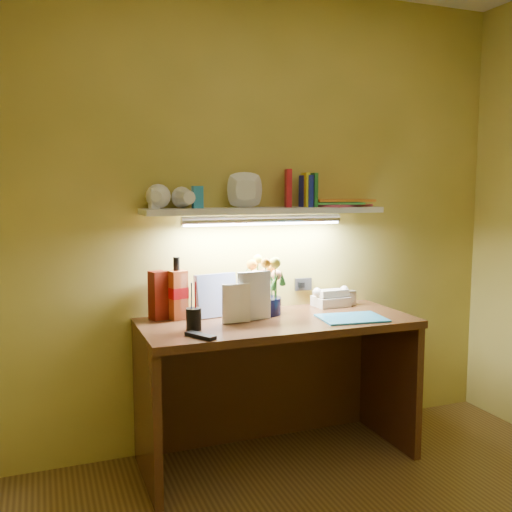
{
  "coord_description": "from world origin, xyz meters",
  "views": [
    {
      "loc": [
        -1.12,
        -1.43,
        1.41
      ],
      "look_at": [
        -0.06,
        1.35,
        1.06
      ],
      "focal_mm": 40.0,
      "sensor_mm": 36.0,
      "label": 1
    }
  ],
  "objects_px": {
    "flower_bouquet": "(264,285)",
    "whisky_bottle": "(177,288)",
    "telephone": "(331,296)",
    "desk_clock": "(348,298)",
    "desk": "(278,390)"
  },
  "relations": [
    {
      "from": "flower_bouquet",
      "to": "telephone",
      "type": "bearing_deg",
      "value": 7.24
    },
    {
      "from": "desk_clock",
      "to": "whisky_bottle",
      "type": "xyz_separation_m",
      "value": [
        -1.0,
        0.01,
        0.12
      ]
    },
    {
      "from": "telephone",
      "to": "desk_clock",
      "type": "relative_size",
      "value": 2.24
    },
    {
      "from": "telephone",
      "to": "desk_clock",
      "type": "bearing_deg",
      "value": -7.03
    },
    {
      "from": "desk",
      "to": "whisky_bottle",
      "type": "bearing_deg",
      "value": 157.64
    },
    {
      "from": "telephone",
      "to": "whisky_bottle",
      "type": "xyz_separation_m",
      "value": [
        -0.89,
        -0.0,
        0.1
      ]
    },
    {
      "from": "desk_clock",
      "to": "whisky_bottle",
      "type": "height_order",
      "value": "whisky_bottle"
    },
    {
      "from": "desk",
      "to": "flower_bouquet",
      "type": "bearing_deg",
      "value": 97.04
    },
    {
      "from": "desk",
      "to": "telephone",
      "type": "bearing_deg",
      "value": 25.61
    },
    {
      "from": "desk_clock",
      "to": "whisky_bottle",
      "type": "distance_m",
      "value": 1.0
    },
    {
      "from": "flower_bouquet",
      "to": "telephone",
      "type": "xyz_separation_m",
      "value": [
        0.43,
        0.05,
        -0.1
      ]
    },
    {
      "from": "telephone",
      "to": "desk_clock",
      "type": "height_order",
      "value": "telephone"
    },
    {
      "from": "desk_clock",
      "to": "whisky_bottle",
      "type": "relative_size",
      "value": 0.26
    },
    {
      "from": "desk_clock",
      "to": "telephone",
      "type": "bearing_deg",
      "value": 171.89
    },
    {
      "from": "flower_bouquet",
      "to": "whisky_bottle",
      "type": "xyz_separation_m",
      "value": [
        -0.46,
        0.05,
        0.0
      ]
    }
  ]
}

